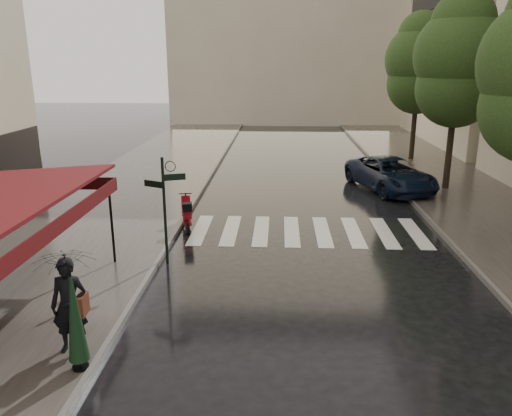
# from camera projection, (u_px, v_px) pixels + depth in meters

# --- Properties ---
(ground) EXTENTS (120.00, 120.00, 0.00)m
(ground) POSITION_uv_depth(u_px,v_px,m) (191.00, 314.00, 11.48)
(ground) COLOR black
(ground) RESTS_ON ground
(sidewalk_near) EXTENTS (6.00, 60.00, 0.12)m
(sidewalk_near) POSITION_uv_depth(u_px,v_px,m) (139.00, 185.00, 23.17)
(sidewalk_near) COLOR #38332D
(sidewalk_near) RESTS_ON ground
(sidewalk_far) EXTENTS (5.50, 60.00, 0.12)m
(sidewalk_far) POSITION_uv_depth(u_px,v_px,m) (462.00, 189.00, 22.50)
(sidewalk_far) COLOR #38332D
(sidewalk_far) RESTS_ON ground
(curb_near) EXTENTS (0.12, 60.00, 0.16)m
(curb_near) POSITION_uv_depth(u_px,v_px,m) (204.00, 186.00, 23.02)
(curb_near) COLOR #595651
(curb_near) RESTS_ON ground
(curb_far) EXTENTS (0.12, 60.00, 0.16)m
(curb_far) POSITION_uv_depth(u_px,v_px,m) (399.00, 188.00, 22.62)
(curb_far) COLOR #595651
(curb_far) RESTS_ON ground
(crosswalk) EXTENTS (7.85, 3.20, 0.01)m
(crosswalk) POSITION_uv_depth(u_px,v_px,m) (307.00, 231.00, 17.09)
(crosswalk) COLOR silver
(crosswalk) RESTS_ON ground
(signpost) EXTENTS (1.17, 0.29, 3.10)m
(signpost) POSITION_uv_depth(u_px,v_px,m) (164.00, 202.00, 13.89)
(signpost) COLOR black
(signpost) RESTS_ON ground
(haussmann_far) EXTENTS (8.00, 16.00, 18.50)m
(haussmann_far) POSITION_uv_depth(u_px,v_px,m) (500.00, 4.00, 33.03)
(haussmann_far) COLOR #B8AB8D
(haussmann_far) RESTS_ON ground
(backdrop_building) EXTENTS (22.00, 6.00, 20.00)m
(backdrop_building) POSITION_uv_depth(u_px,v_px,m) (292.00, 11.00, 44.93)
(backdrop_building) COLOR #B8AB8D
(backdrop_building) RESTS_ON ground
(tree_mid) EXTENTS (3.80, 3.80, 8.34)m
(tree_mid) POSITION_uv_depth(u_px,v_px,m) (459.00, 62.00, 20.97)
(tree_mid) COLOR black
(tree_mid) RESTS_ON sidewalk_far
(tree_far) EXTENTS (3.80, 3.80, 8.16)m
(tree_far) POSITION_uv_depth(u_px,v_px,m) (419.00, 64.00, 27.71)
(tree_far) COLOR black
(tree_far) RESTS_ON sidewalk_far
(pedestrian_with_umbrella) EXTENTS (1.18, 1.20, 2.60)m
(pedestrian_with_umbrella) POSITION_uv_depth(u_px,v_px,m) (65.00, 270.00, 9.35)
(pedestrian_with_umbrella) COLOR black
(pedestrian_with_umbrella) RESTS_ON sidewalk_near
(scooter) EXTENTS (0.67, 1.67, 1.12)m
(scooter) POSITION_uv_depth(u_px,v_px,m) (187.00, 214.00, 17.24)
(scooter) COLOR black
(scooter) RESTS_ON ground
(parked_car) EXTENTS (3.86, 5.68, 1.45)m
(parked_car) POSITION_uv_depth(u_px,v_px,m) (390.00, 174.00, 22.46)
(parked_car) COLOR black
(parked_car) RESTS_ON ground
(parasol_back) EXTENTS (0.38, 0.38, 2.02)m
(parasol_back) POSITION_uv_depth(u_px,v_px,m) (75.00, 316.00, 8.97)
(parasol_back) COLOR black
(parasol_back) RESTS_ON sidewalk_near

